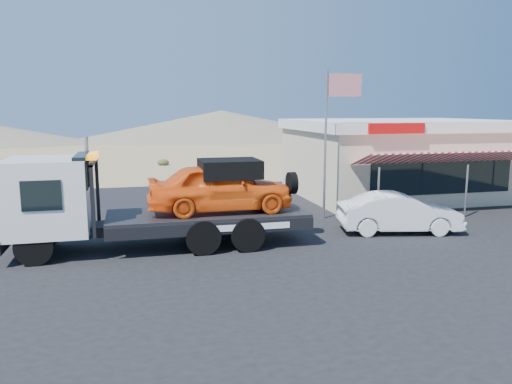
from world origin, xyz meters
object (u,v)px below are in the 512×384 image
at_px(white_sedan, 399,213).
at_px(flagpole, 331,127).
at_px(tow_truck, 154,197).
at_px(jerky_store, 397,157).

bearing_deg(white_sedan, flagpole, 40.82).
bearing_deg(white_sedan, tow_truck, 101.36).
bearing_deg(flagpole, white_sedan, -61.34).
relative_size(tow_truck, white_sedan, 2.13).
relative_size(white_sedan, jerky_store, 0.42).
distance_m(white_sedan, jerky_store, 8.44).
relative_size(tow_truck, flagpole, 1.56).
distance_m(jerky_store, flagpole, 7.36).
bearing_deg(jerky_store, flagpole, -141.21).
distance_m(tow_truck, white_sedan, 8.80).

